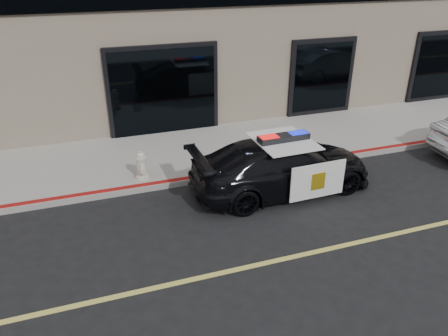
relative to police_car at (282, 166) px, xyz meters
name	(u,v)px	position (x,y,z in m)	size (l,w,h in m)	color
ground	(293,257)	(-0.93, -2.52, -0.66)	(120.00, 120.00, 0.00)	black
sidewalk_n	(212,149)	(-0.93, 2.73, -0.58)	(60.00, 3.50, 0.15)	gray
police_car	(282,166)	(0.00, 0.00, 0.00)	(2.20, 4.60, 1.47)	black
fire_hydrant	(142,166)	(-3.18, 1.43, -0.17)	(0.33, 0.46, 0.73)	beige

